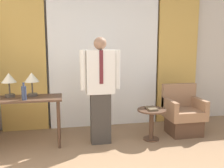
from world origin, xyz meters
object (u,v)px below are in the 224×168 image
(desk, at_px, (21,106))
(book, at_px, (151,108))
(armchair, at_px, (183,115))
(table_lamp_right, at_px, (32,79))
(bottle_near_edge, at_px, (24,93))
(side_table, at_px, (151,119))
(person, at_px, (100,87))
(table_lamp_left, at_px, (9,80))

(desk, relative_size, book, 4.91)
(armchair, bearing_deg, desk, -179.49)
(table_lamp_right, bearing_deg, bottle_near_edge, -107.69)
(table_lamp_right, xyz_separation_m, side_table, (1.89, -0.26, -0.68))
(bottle_near_edge, relative_size, armchair, 0.30)
(person, xyz_separation_m, book, (0.84, -0.04, -0.38))
(bottle_near_edge, bearing_deg, table_lamp_right, 72.31)
(side_table, bearing_deg, person, 177.56)
(side_table, bearing_deg, armchair, 14.54)
(bottle_near_edge, relative_size, side_table, 0.50)
(desk, relative_size, bottle_near_edge, 4.77)
(table_lamp_left, distance_m, bottle_near_edge, 0.40)
(desk, xyz_separation_m, person, (1.21, -0.11, 0.27))
(desk, xyz_separation_m, armchair, (2.71, 0.02, -0.31))
(table_lamp_left, bearing_deg, side_table, -6.71)
(table_lamp_left, xyz_separation_m, armchair, (2.87, -0.09, -0.70))
(desk, bearing_deg, book, -4.09)
(table_lamp_left, relative_size, armchair, 0.43)
(table_lamp_left, distance_m, person, 1.40)
(bottle_near_edge, height_order, book, bottle_near_edge)
(person, xyz_separation_m, armchair, (1.49, 0.13, -0.58))
(desk, relative_size, side_table, 2.38)
(book, bearing_deg, bottle_near_edge, -179.67)
(bottle_near_edge, distance_m, side_table, 2.04)
(person, relative_size, side_table, 3.24)
(armchair, bearing_deg, book, -165.49)
(table_lamp_right, height_order, armchair, table_lamp_right)
(table_lamp_right, bearing_deg, book, -7.96)
(table_lamp_right, xyz_separation_m, armchair, (2.54, -0.09, -0.70))
(bottle_near_edge, bearing_deg, side_table, 0.36)
(table_lamp_right, relative_size, bottle_near_edge, 1.43)
(armchair, bearing_deg, bottle_near_edge, -176.04)
(side_table, height_order, book, book)
(person, bearing_deg, table_lamp_left, 170.72)
(bottle_near_edge, height_order, person, person)
(armchair, distance_m, book, 0.71)
(desk, bearing_deg, armchair, 0.51)
(desk, xyz_separation_m, table_lamp_left, (-0.17, 0.12, 0.39))
(side_table, bearing_deg, table_lamp_right, 172.10)
(book, bearing_deg, desk, 175.91)
(table_lamp_left, bearing_deg, book, -6.77)
(armchair, bearing_deg, table_lamp_left, 178.16)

